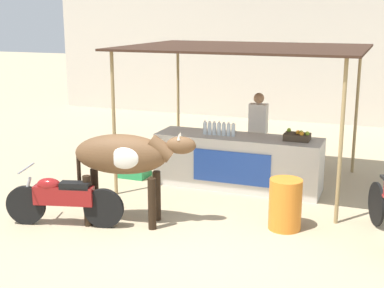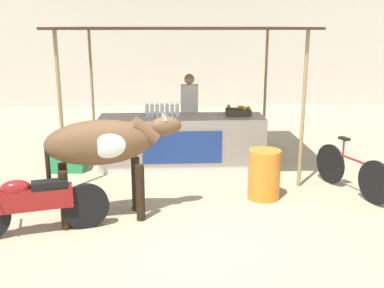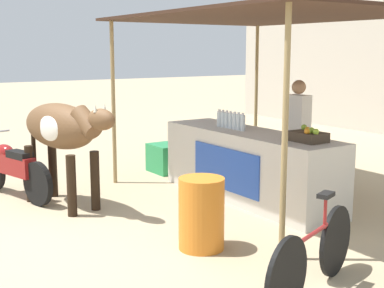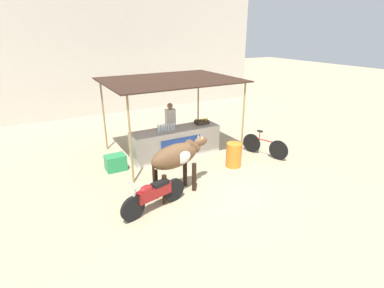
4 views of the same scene
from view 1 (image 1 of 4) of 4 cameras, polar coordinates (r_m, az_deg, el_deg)
name	(u,v)px [view 1 (image 1 of 4)]	position (r m, az deg, el deg)	size (l,w,h in m)	color
ground_plane	(195,231)	(7.93, 0.33, -9.27)	(60.00, 60.00, 0.00)	tan
building_wall_far	(306,11)	(16.02, 12.10, 13.68)	(16.00, 0.50, 6.34)	beige
stall_counter	(238,162)	(9.75, 4.90, -1.91)	(3.00, 0.82, 0.96)	beige
stall_awning	(245,52)	(9.71, 5.64, 9.76)	(4.20, 3.20, 2.54)	#382319
water_bottle_row	(219,129)	(9.66, 2.90, 1.61)	(0.61, 0.07, 0.25)	silver
fruit_crate	(297,136)	(9.44, 11.18, 0.81)	(0.44, 0.32, 0.18)	#3F3326
vendor_behind_counter	(258,134)	(10.32, 7.04, 1.03)	(0.34, 0.22, 1.65)	#383842
cooler_box	(133,165)	(10.48, -6.31, -2.20)	(0.60, 0.44, 0.48)	#268C4C
water_barrel	(285,204)	(8.00, 9.92, -6.35)	(0.48, 0.48, 0.76)	orange
cow	(126,157)	(7.96, -7.10, -1.43)	(1.85, 0.83, 1.44)	brown
motorcycle_parked	(63,199)	(8.21, -13.64, -5.67)	(1.76, 0.67, 0.90)	black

